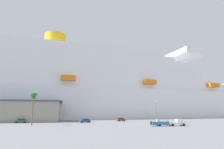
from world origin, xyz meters
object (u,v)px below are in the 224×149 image
Objects in this scene: small_boat_on_trailer at (162,123)px; street_lamp at (156,108)px; parked_car_green_wagon at (21,121)px; palm_tree at (33,98)px; parked_car_blue_suv at (85,121)px; cruise_ship at (100,90)px; pickup_truck at (177,123)px; parked_car_red_hatchback at (121,119)px.

street_lamp is (10.72, 20.91, 5.01)m from small_boat_on_trailer.
small_boat_on_trailer is at bearing -117.14° from street_lamp.
small_boat_on_trailer reaches higher than parked_car_green_wagon.
parked_car_blue_suv is at bearing 25.65° from palm_tree.
small_boat_on_trailer is 1.57× the size of parked_car_blue_suv.
parked_car_blue_suv is (-19.50, 27.81, -0.13)m from small_boat_on_trailer.
palm_tree is at bearing 155.87° from small_boat_on_trailer.
cruise_ship is 23.45× the size of palm_tree.
palm_tree is at bearing -125.59° from cruise_ship.
parked_car_green_wagon is (-4.88, 15.92, -8.48)m from palm_tree.
parked_car_red_hatchback is (-5.98, 35.60, -0.21)m from pickup_truck.
cruise_ship is 57.94× the size of parked_car_red_hatchback.
small_boat_on_trailer is 1.68× the size of parked_car_green_wagon.
palm_tree is 50.97m from street_lamp.
parked_car_blue_suv is (-18.77, -6.75, -0.00)m from parked_car_red_hatchback.
parked_car_red_hatchback is at bearing 22.91° from palm_tree.
street_lamp is (10.92, -52.71, -12.62)m from cruise_ship.
pickup_truck reaches higher than parked_car_green_wagon.
street_lamp is (5.47, 21.96, 4.93)m from pickup_truck.
small_boat_on_trailer is 34.56m from parked_car_red_hatchback.
pickup_truck is 36.10m from parked_car_red_hatchback.
pickup_truck is at bearing -85.82° from cruise_ship.
cruise_ship is 62.43m from parked_car_green_wagon.
parked_car_blue_suv and parked_car_green_wagon have the same top height.
pickup_truck reaches higher than parked_car_blue_suv.
cruise_ship is 59.31× the size of parked_car_green_wagon.
pickup_truck is 5.35m from small_boat_on_trailer.
palm_tree is at bearing -72.95° from parked_car_green_wagon.
parked_car_blue_suv is at bearing -160.24° from parked_car_red_hatchback.
parked_car_red_hatchback is (-0.53, -39.07, -17.76)m from cruise_ship.
cruise_ship reaches higher than street_lamp.
parked_car_blue_suv is at bearing 167.15° from street_lamp.
cruise_ship is 35.30× the size of small_boat_on_trailer.
palm_tree is (-39.84, -55.68, -9.28)m from cruise_ship.
street_lamp is (50.77, 2.97, -3.34)m from palm_tree.
parked_car_blue_suv is at bearing -13.39° from parked_car_green_wagon.
parked_car_green_wagon is at bearing 166.61° from parked_car_blue_suv.
parked_car_red_hatchback is at bearing -90.77° from cruise_ship.
cruise_ship is at bearing 67.16° from parked_car_blue_suv.
street_lamp reaches higher than small_boat_on_trailer.
small_boat_on_trailer is 44.67m from palm_tree.
parked_car_green_wagon is (-55.65, 12.95, -5.14)m from street_lamp.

